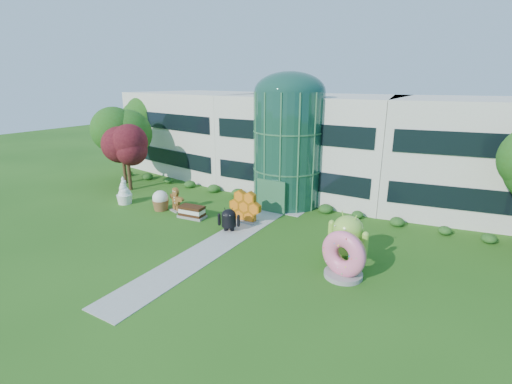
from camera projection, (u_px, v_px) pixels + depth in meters
The scene contains 14 objects.
ground at pixel (204, 253), 24.00m from camera, with size 140.00×140.00×0.00m, color #215114.
building at pixel (314, 143), 37.42m from camera, with size 46.00×15.00×9.30m, color beige, non-canonical shape.
atrium at pixel (288, 149), 32.43m from camera, with size 6.00×6.00×9.80m, color #194738.
walkway at pixel (223, 241), 25.63m from camera, with size 2.40×20.00×0.04m, color #9E9E93.
tree_red at pixel (128, 161), 36.92m from camera, with size 4.00×4.00×6.00m, color #3F0C14, non-canonical shape.
trees_backdrop at pixel (293, 155), 33.45m from camera, with size 52.00×8.00×8.40m, color #264F13, non-canonical shape.
android_green at pixel (348, 234), 22.60m from camera, with size 2.98×1.99×3.38m, color #8BC43E, non-canonical shape.
android_black at pixel (229, 218), 27.16m from camera, with size 1.76×1.18×2.00m, color black, non-canonical shape.
donut at pixel (345, 254), 20.68m from camera, with size 2.72×1.31×2.83m, color #E25694, non-canonical shape.
gingerbread at pixel (176, 199), 31.38m from camera, with size 2.27×0.87×2.09m, color brown, non-canonical shape.
ice_cream_sandwich at pixel (192, 212), 29.97m from camera, with size 2.23×1.12×0.99m, color black, non-canonical shape.
honeycomb at pixel (245, 208), 28.94m from camera, with size 2.94×1.05×2.31m, color orange, non-canonical shape.
froyo at pixel (124, 190), 33.19m from camera, with size 1.47×1.47×2.52m, color white, non-canonical shape.
cupcake at pixel (161, 200), 31.65m from camera, with size 1.45×1.45×1.74m, color white, non-canonical shape.
Camera 1 is at (14.10, -17.00, 10.72)m, focal length 26.00 mm.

